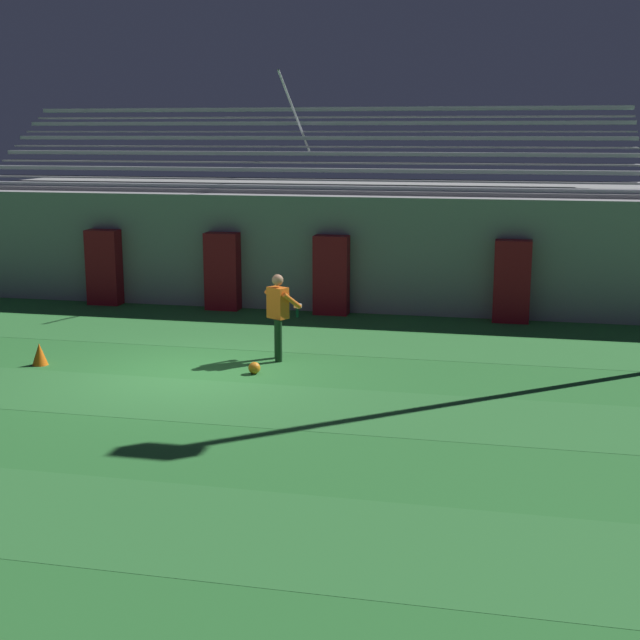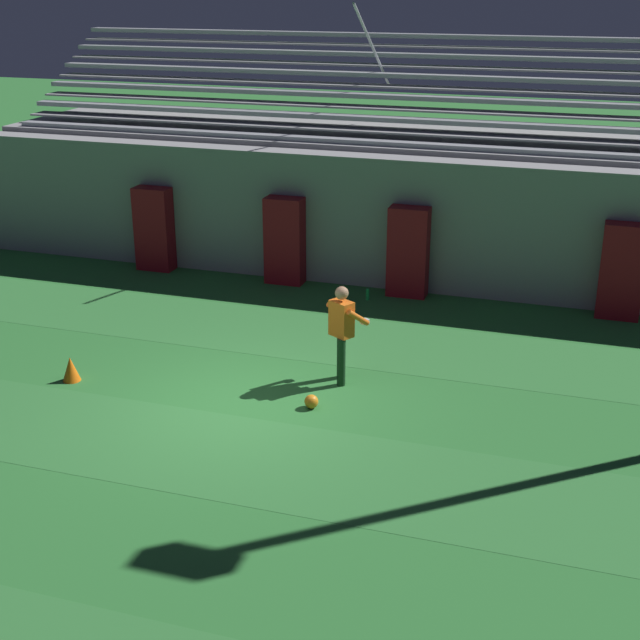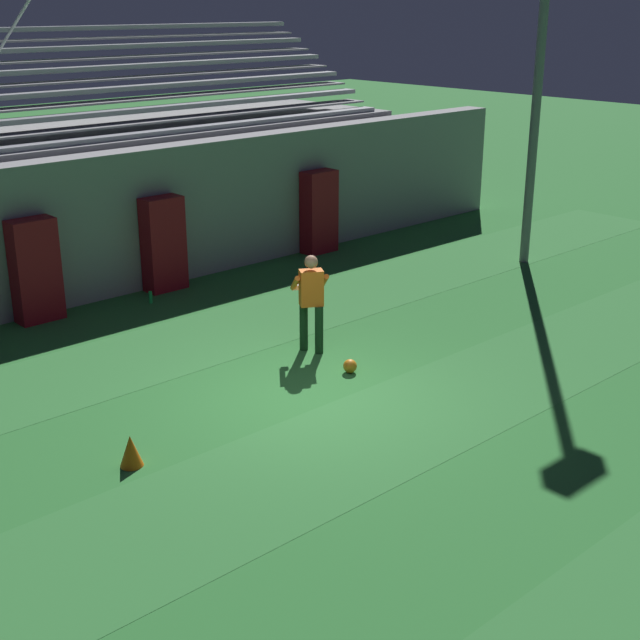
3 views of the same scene
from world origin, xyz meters
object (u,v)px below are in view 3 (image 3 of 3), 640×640
(padding_pillar_gate_right, at_px, (164,244))
(water_bottle, at_px, (151,297))
(soccer_ball, at_px, (350,366))
(padding_pillar_gate_left, at_px, (35,270))
(traffic_cone, at_px, (131,451))
(padding_pillar_far_right, at_px, (319,212))
(goalkeeper, at_px, (311,297))

(padding_pillar_gate_right, distance_m, water_bottle, 1.22)
(soccer_ball, bearing_deg, water_bottle, 95.08)
(padding_pillar_gate_left, height_order, water_bottle, padding_pillar_gate_left)
(padding_pillar_gate_right, height_order, traffic_cone, padding_pillar_gate_right)
(padding_pillar_far_right, xyz_separation_m, soccer_ball, (-4.50, -5.62, -0.84))
(goalkeeper, xyz_separation_m, soccer_ball, (-0.17, -1.10, -0.84))
(padding_pillar_gate_left, bearing_deg, soccer_ball, -66.24)
(padding_pillar_gate_left, height_order, traffic_cone, padding_pillar_gate_left)
(goalkeeper, xyz_separation_m, water_bottle, (-0.62, 3.98, -0.83))
(padding_pillar_gate_left, distance_m, padding_pillar_gate_right, 2.74)
(goalkeeper, distance_m, soccer_ball, 1.40)
(padding_pillar_gate_left, distance_m, traffic_cone, 6.17)
(soccer_ball, distance_m, water_bottle, 5.10)
(padding_pillar_gate_right, bearing_deg, water_bottle, -142.68)
(padding_pillar_gate_left, height_order, goalkeeper, padding_pillar_gate_left)
(padding_pillar_far_right, relative_size, soccer_ball, 8.65)
(padding_pillar_gate_right, xyz_separation_m, goalkeeper, (-0.09, -4.52, 0.00))
(padding_pillar_gate_left, xyz_separation_m, traffic_cone, (-1.66, -5.89, -0.74))
(soccer_ball, bearing_deg, padding_pillar_gate_right, 87.34)
(goalkeeper, height_order, water_bottle, goalkeeper)
(padding_pillar_gate_left, relative_size, soccer_ball, 8.65)
(soccer_ball, bearing_deg, padding_pillar_far_right, 51.32)
(goalkeeper, relative_size, soccer_ball, 7.59)
(padding_pillar_gate_left, bearing_deg, water_bottle, -15.02)
(padding_pillar_gate_right, distance_m, traffic_cone, 7.39)
(padding_pillar_gate_left, bearing_deg, traffic_cone, -105.73)
(padding_pillar_gate_right, relative_size, water_bottle, 7.92)
(padding_pillar_far_right, xyz_separation_m, traffic_cone, (-8.64, -5.89, -0.74))
(padding_pillar_gate_right, bearing_deg, padding_pillar_gate_left, 180.00)
(padding_pillar_far_right, relative_size, water_bottle, 7.92)
(padding_pillar_gate_right, relative_size, padding_pillar_far_right, 1.00)
(padding_pillar_far_right, height_order, soccer_ball, padding_pillar_far_right)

